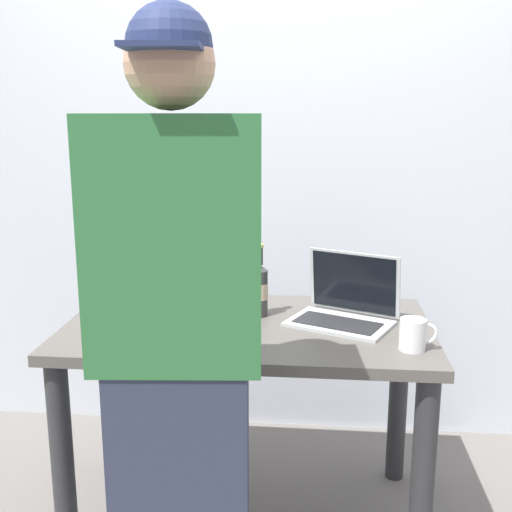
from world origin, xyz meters
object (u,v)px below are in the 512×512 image
at_px(beer_bottle_brown, 192,294).
at_px(beer_bottle_dark, 259,289).
at_px(laptop, 345,306).
at_px(beer_bottle_green, 222,286).
at_px(coffee_mug, 414,334).
at_px(beer_bottle_amber, 223,293).
at_px(person_figure, 178,350).

height_order(beer_bottle_brown, beer_bottle_dark, beer_bottle_brown).
xyz_separation_m(laptop, beer_bottle_dark, (-0.32, 0.04, 0.05)).
relative_size(beer_bottle_green, coffee_mug, 2.58).
bearing_deg(beer_bottle_dark, beer_bottle_green, -164.86).
bearing_deg(beer_bottle_dark, laptop, -6.58).
distance_m(beer_bottle_brown, beer_bottle_green, 0.15).
relative_size(laptop, beer_bottle_amber, 1.36).
height_order(beer_bottle_amber, beer_bottle_green, same).
bearing_deg(person_figure, beer_bottle_green, 88.73).
bearing_deg(person_figure, coffee_mug, 31.40).
distance_m(laptop, beer_bottle_dark, 0.32).
distance_m(beer_bottle_green, coffee_mug, 0.71).
xyz_separation_m(laptop, beer_bottle_green, (-0.45, -0.00, 0.06)).
distance_m(beer_bottle_dark, person_figure, 0.72).
height_order(laptop, beer_bottle_dark, beer_bottle_dark).
relative_size(beer_bottle_amber, coffee_mug, 2.58).
distance_m(laptop, coffee_mug, 0.33).
bearing_deg(beer_bottle_green, beer_bottle_amber, -78.74).
bearing_deg(coffee_mug, person_figure, -148.60).
relative_size(beer_bottle_amber, beer_bottle_brown, 0.98).
distance_m(laptop, beer_bottle_brown, 0.55).
bearing_deg(beer_bottle_brown, beer_bottle_green, 55.43).
bearing_deg(laptop, coffee_mug, -51.87).
relative_size(beer_bottle_brown, coffee_mug, 2.63).
bearing_deg(beer_bottle_amber, laptop, 10.84).
xyz_separation_m(beer_bottle_brown, beer_bottle_dark, (0.22, 0.16, -0.02)).
bearing_deg(coffee_mug, laptop, 128.13).
distance_m(beer_bottle_brown, beer_bottle_dark, 0.27).
bearing_deg(beer_bottle_amber, person_figure, -93.06).
bearing_deg(coffee_mug, beer_bottle_green, 158.28).
distance_m(beer_bottle_dark, beer_bottle_green, 0.14).
height_order(beer_bottle_amber, person_figure, person_figure).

